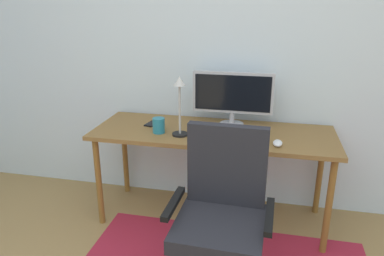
% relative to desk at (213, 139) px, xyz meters
% --- Properties ---
extents(wall_back, '(6.00, 0.10, 2.60)m').
position_rel_desk_xyz_m(wall_back, '(-0.02, 0.38, 0.65)').
color(wall_back, silver).
rests_on(wall_back, ground).
extents(desk, '(1.73, 0.62, 0.72)m').
position_rel_desk_xyz_m(desk, '(0.00, 0.00, 0.00)').
color(desk, brown).
rests_on(desk, ground).
extents(monitor, '(0.59, 0.18, 0.40)m').
position_rel_desk_xyz_m(monitor, '(0.11, 0.17, 0.30)').
color(monitor, '#B2B2B7').
rests_on(monitor, desk).
extents(keyboard, '(0.43, 0.13, 0.02)m').
position_rel_desk_xyz_m(keyboard, '(0.12, -0.16, 0.07)').
color(keyboard, black).
rests_on(keyboard, desk).
extents(computer_mouse, '(0.06, 0.10, 0.03)m').
position_rel_desk_xyz_m(computer_mouse, '(0.45, -0.19, 0.08)').
color(computer_mouse, white).
rests_on(computer_mouse, desk).
extents(coffee_cup, '(0.09, 0.09, 0.11)m').
position_rel_desk_xyz_m(coffee_cup, '(-0.37, -0.12, 0.12)').
color(coffee_cup, teal).
rests_on(coffee_cup, desk).
extents(cell_phone, '(0.09, 0.15, 0.01)m').
position_rel_desk_xyz_m(cell_phone, '(-0.48, 0.05, 0.07)').
color(cell_phone, black).
rests_on(cell_phone, desk).
extents(desk_lamp, '(0.11, 0.11, 0.41)m').
position_rel_desk_xyz_m(desk_lamp, '(-0.21, -0.14, 0.33)').
color(desk_lamp, black).
rests_on(desk_lamp, desk).
extents(office_chair, '(0.56, 0.56, 0.98)m').
position_rel_desk_xyz_m(office_chair, '(0.17, -0.77, -0.26)').
color(office_chair, slate).
rests_on(office_chair, ground).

